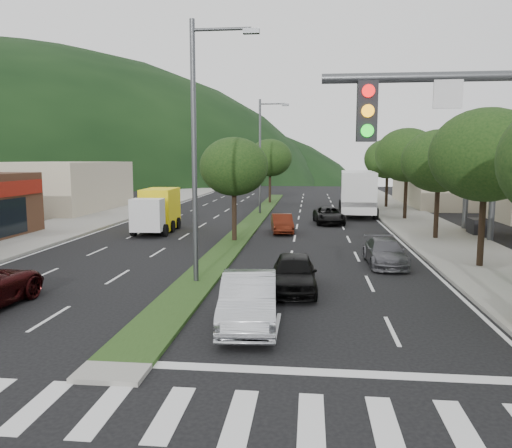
# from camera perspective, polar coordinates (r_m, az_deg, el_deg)

# --- Properties ---
(ground) EXTENTS (160.00, 160.00, 0.00)m
(ground) POSITION_cam_1_polar(r_m,az_deg,el_deg) (12.65, -15.33, -15.47)
(ground) COLOR black
(ground) RESTS_ON ground
(sidewalk_right) EXTENTS (5.00, 90.00, 0.15)m
(sidewalk_right) POSITION_cam_1_polar(r_m,az_deg,el_deg) (37.02, 18.76, -0.41)
(sidewalk_right) COLOR gray
(sidewalk_right) RESTS_ON ground
(sidewalk_left) EXTENTS (6.00, 90.00, 0.15)m
(sidewalk_left) POSITION_cam_1_polar(r_m,az_deg,el_deg) (40.11, -19.59, 0.13)
(sidewalk_left) COLOR gray
(sidewalk_left) RESTS_ON ground
(median) EXTENTS (1.60, 56.00, 0.12)m
(median) POSITION_cam_1_polar(r_m,az_deg,el_deg) (39.36, -0.29, 0.41)
(median) COLOR #233C16
(median) RESTS_ON ground
(crosswalk) EXTENTS (19.00, 2.20, 0.01)m
(crosswalk) POSITION_cam_1_polar(r_m,az_deg,el_deg) (10.99, -19.37, -19.26)
(crosswalk) COLOR silver
(crosswalk) RESTS_ON ground
(bldg_left_far) EXTENTS (9.00, 14.00, 4.60)m
(bldg_left_far) POSITION_cam_1_polar(r_m,az_deg,el_deg) (50.63, -21.41, 4.01)
(bldg_left_far) COLOR beige
(bldg_left_far) RESTS_ON ground
(bldg_right_far) EXTENTS (10.00, 16.00, 5.20)m
(bldg_right_far) POSITION_cam_1_polar(r_m,az_deg,el_deg) (56.89, 21.64, 4.62)
(bldg_right_far) COLOR beige
(bldg_right_far) RESTS_ON ground
(tree_r_b) EXTENTS (4.80, 4.80, 6.94)m
(tree_r_b) POSITION_cam_1_polar(r_m,az_deg,el_deg) (24.04, 24.79, 7.15)
(tree_r_b) COLOR black
(tree_r_b) RESTS_ON sidewalk_right
(tree_r_c) EXTENTS (4.40, 4.40, 6.48)m
(tree_r_c) POSITION_cam_1_polar(r_m,az_deg,el_deg) (31.73, 20.17, 6.76)
(tree_r_c) COLOR black
(tree_r_c) RESTS_ON sidewalk_right
(tree_r_d) EXTENTS (5.00, 5.00, 7.17)m
(tree_r_d) POSITION_cam_1_polar(r_m,az_deg,el_deg) (41.51, 16.88, 7.54)
(tree_r_d) COLOR black
(tree_r_d) RESTS_ON sidewalk_right
(tree_r_e) EXTENTS (4.60, 4.60, 6.71)m
(tree_r_e) POSITION_cam_1_polar(r_m,az_deg,el_deg) (51.37, 14.81, 7.21)
(tree_r_e) COLOR black
(tree_r_e) RESTS_ON sidewalk_right
(tree_med_near) EXTENTS (4.00, 4.00, 6.02)m
(tree_med_near) POSITION_cam_1_polar(r_m,az_deg,el_deg) (29.15, -2.53, 6.55)
(tree_med_near) COLOR black
(tree_med_near) RESTS_ON median
(tree_med_far) EXTENTS (4.80, 4.80, 6.94)m
(tree_med_far) POSITION_cam_1_polar(r_m,az_deg,el_deg) (54.99, 1.61, 7.57)
(tree_med_far) COLOR black
(tree_med_far) RESTS_ON median
(streetlight_near) EXTENTS (2.60, 0.25, 10.00)m
(streetlight_near) POSITION_cam_1_polar(r_m,az_deg,el_deg) (19.29, -6.51, 9.51)
(streetlight_near) COLOR #47494C
(streetlight_near) RESTS_ON ground
(streetlight_mid) EXTENTS (2.60, 0.25, 10.00)m
(streetlight_mid) POSITION_cam_1_polar(r_m,az_deg,el_deg) (44.02, 0.72, 8.36)
(streetlight_mid) COLOR #47494C
(streetlight_mid) RESTS_ON ground
(sedan_silver) EXTENTS (1.95, 4.67, 1.50)m
(sedan_silver) POSITION_cam_1_polar(r_m,az_deg,el_deg) (14.84, -0.84, -8.68)
(sedan_silver) COLOR #B9BCC2
(sedan_silver) RESTS_ON ground
(car_queue_a) EXTENTS (1.78, 4.14, 1.39)m
(car_queue_a) POSITION_cam_1_polar(r_m,az_deg,el_deg) (18.56, 4.35, -5.58)
(car_queue_a) COLOR black
(car_queue_a) RESTS_ON ground
(car_queue_b) EXTENTS (1.78, 4.17, 1.20)m
(car_queue_b) POSITION_cam_1_polar(r_m,az_deg,el_deg) (23.73, 14.53, -3.18)
(car_queue_b) COLOR #504F55
(car_queue_b) RESTS_ON ground
(car_queue_c) EXTENTS (1.78, 3.90, 1.24)m
(car_queue_c) POSITION_cam_1_polar(r_m,az_deg,el_deg) (33.16, 3.00, 0.06)
(car_queue_c) COLOR #4F190D
(car_queue_c) RESTS_ON ground
(car_queue_d) EXTENTS (2.50, 4.71, 1.26)m
(car_queue_d) POSITION_cam_1_polar(r_m,az_deg,el_deg) (38.17, 8.33, 0.97)
(car_queue_d) COLOR black
(car_queue_d) RESTS_ON ground
(box_truck) EXTENTS (2.50, 5.90, 2.86)m
(box_truck) POSITION_cam_1_polar(r_m,az_deg,el_deg) (34.27, -11.16, 1.40)
(box_truck) COLOR white
(box_truck) RESTS_ON ground
(motorhome) EXTENTS (3.63, 10.05, 3.79)m
(motorhome) POSITION_cam_1_polar(r_m,az_deg,el_deg) (44.72, 11.50, 3.63)
(motorhome) COLOR silver
(motorhome) RESTS_ON ground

